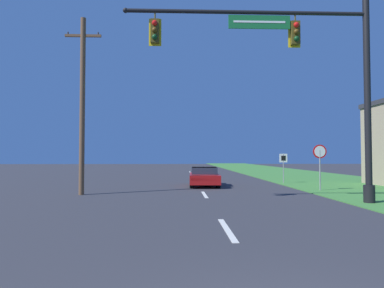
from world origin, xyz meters
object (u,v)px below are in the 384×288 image
Objects in this scene: stop_sign at (320,157)px; route_sign_post at (283,162)px; signal_mast at (309,72)px; utility_pole_near at (82,103)px; car_ahead at (204,177)px.

stop_sign is 1.23× the size of route_sign_post.
route_sign_post is at bearing 78.71° from signal_mast.
stop_sign is at bearing 6.50° from utility_pole_near.
route_sign_post is (-0.48, 5.07, -0.34)m from stop_sign.
car_ahead is 7.09m from stop_sign.
utility_pole_near is at bearing -151.73° from route_sign_post.
signal_mast is 1.15× the size of utility_pole_near.
stop_sign is (2.49, 5.00, -3.43)m from signal_mast.
utility_pole_near is at bearing -143.60° from car_ahead.
signal_mast reaches higher than stop_sign.
route_sign_post is (2.01, 10.07, -3.77)m from signal_mast.
car_ahead is 1.72× the size of stop_sign.
utility_pole_near is (-12.09, -6.50, 3.05)m from route_sign_post.
utility_pole_near is at bearing -173.50° from stop_sign.
route_sign_post is at bearing 28.27° from utility_pole_near.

